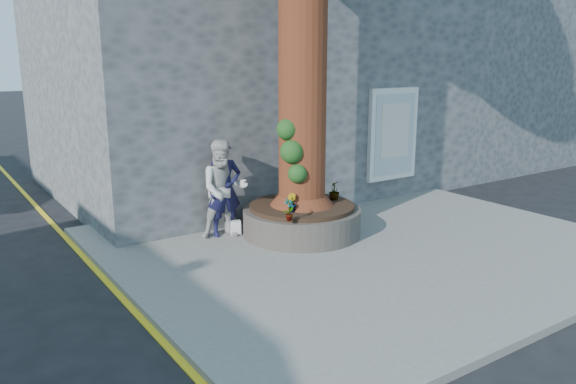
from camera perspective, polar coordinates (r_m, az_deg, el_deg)
ground at (r=9.18m, az=4.63°, el=-8.97°), size 120.00×120.00×0.00m
pavement at (r=10.79m, az=7.55°, el=-5.23°), size 9.00×8.00×0.12m
yellow_line at (r=8.67m, az=-16.05°, el=-10.88°), size 0.10×30.00×0.01m
stone_shop at (r=15.87m, az=-4.58°, el=12.23°), size 10.30×8.30×6.30m
neighbour_shop at (r=21.02m, az=15.15°, el=11.69°), size 6.00×8.00×6.00m
planter at (r=11.01m, az=1.41°, el=-2.81°), size 2.30×2.30×0.60m
man at (r=10.85m, az=-6.50°, el=0.32°), size 0.73×0.54×1.85m
woman at (r=10.72m, az=-6.52°, el=0.28°), size 1.10×0.97×1.89m
shopping_bag at (r=11.05m, az=-5.35°, el=-3.62°), size 0.23×0.18×0.28m
plant_a at (r=9.77m, az=0.11°, el=-1.81°), size 0.25×0.20×0.41m
plant_b at (r=10.35m, az=0.38°, el=-1.10°), size 0.20×0.21×0.35m
plant_c at (r=11.27m, az=4.71°, el=0.15°), size 0.30×0.30×0.38m
plant_d at (r=12.04m, az=2.36°, el=0.87°), size 0.33×0.34×0.30m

